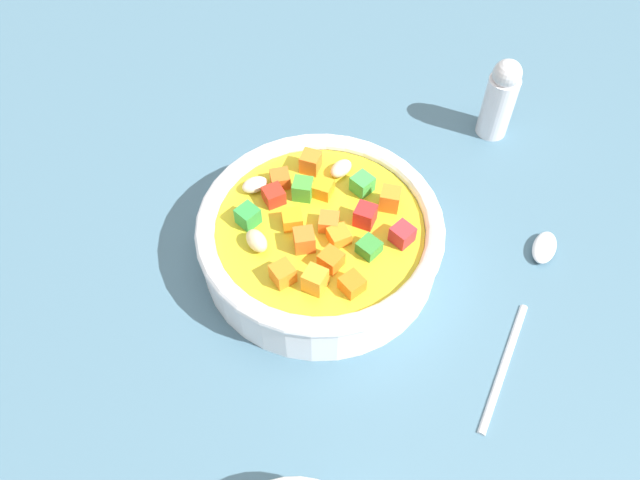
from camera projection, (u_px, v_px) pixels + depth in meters
ground_plane at (320, 262)px, 57.14cm from camera, size 140.00×140.00×2.00cm
soup_bowl_main at (320, 237)px, 53.99cm from camera, size 20.79×20.79×6.34cm
spoon at (530, 289)px, 53.78cm from camera, size 19.29×8.84×1.07cm
pepper_shaker at (500, 98)px, 62.05cm from camera, size 3.11×3.11×8.78cm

